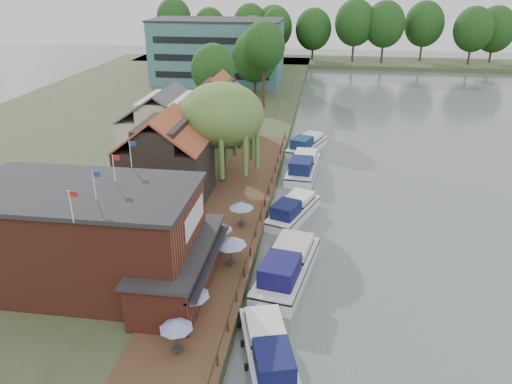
{
  "coord_description": "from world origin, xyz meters",
  "views": [
    {
      "loc": [
        -0.09,
        -29.1,
        21.22
      ],
      "look_at": [
        -6.0,
        12.0,
        3.0
      ],
      "focal_mm": 35.0,
      "sensor_mm": 36.0,
      "label": 1
    }
  ],
  "objects_px": {
    "cottage_a": "(165,157)",
    "umbrella_4": "(241,215)",
    "cottage_c": "(218,108)",
    "umbrella_3": "(220,237)",
    "umbrella_0": "(177,337)",
    "hotel_block": "(218,51)",
    "cruiser_1": "(287,263)",
    "pub": "(113,239)",
    "umbrella_1": "(192,305)",
    "umbrella_2": "(231,252)",
    "cruiser_3": "(303,164)",
    "willow": "(222,134)",
    "cottage_b": "(167,126)",
    "cruiser_4": "(307,143)",
    "cruiser_0": "(269,347)",
    "cruiser_2": "(293,207)"
  },
  "relations": [
    {
      "from": "cottage_a",
      "to": "umbrella_4",
      "type": "relative_size",
      "value": 3.62
    },
    {
      "from": "cottage_c",
      "to": "umbrella_3",
      "type": "relative_size",
      "value": 3.58
    },
    {
      "from": "umbrella_0",
      "to": "umbrella_4",
      "type": "bearing_deg",
      "value": 86.56
    },
    {
      "from": "hotel_block",
      "to": "cruiser_1",
      "type": "height_order",
      "value": "hotel_block"
    },
    {
      "from": "pub",
      "to": "umbrella_1",
      "type": "relative_size",
      "value": 8.42
    },
    {
      "from": "umbrella_2",
      "to": "umbrella_4",
      "type": "relative_size",
      "value": 1.03
    },
    {
      "from": "hotel_block",
      "to": "cruiser_3",
      "type": "height_order",
      "value": "hotel_block"
    },
    {
      "from": "umbrella_0",
      "to": "umbrella_3",
      "type": "relative_size",
      "value": 1.0
    },
    {
      "from": "hotel_block",
      "to": "umbrella_3",
      "type": "xyz_separation_m",
      "value": [
        14.24,
        -65.44,
        -4.86
      ]
    },
    {
      "from": "umbrella_2",
      "to": "umbrella_1",
      "type": "bearing_deg",
      "value": -100.05
    },
    {
      "from": "cottage_c",
      "to": "willow",
      "type": "relative_size",
      "value": 0.82
    },
    {
      "from": "willow",
      "to": "umbrella_1",
      "type": "xyz_separation_m",
      "value": [
        2.82,
        -23.27,
        -3.93
      ]
    },
    {
      "from": "cottage_b",
      "to": "cruiser_3",
      "type": "distance_m",
      "value": 16.16
    },
    {
      "from": "cruiser_1",
      "to": "cottage_a",
      "type": "bearing_deg",
      "value": 148.65
    },
    {
      "from": "cottage_a",
      "to": "cruiser_4",
      "type": "xyz_separation_m",
      "value": [
        12.68,
        18.9,
        -4.12
      ]
    },
    {
      "from": "umbrella_3",
      "to": "willow",
      "type": "bearing_deg",
      "value": 100.74
    },
    {
      "from": "cruiser_3",
      "to": "cruiser_4",
      "type": "height_order",
      "value": "cruiser_3"
    },
    {
      "from": "hotel_block",
      "to": "cottage_b",
      "type": "xyz_separation_m",
      "value": [
        4.0,
        -46.0,
        -1.9
      ]
    },
    {
      "from": "umbrella_2",
      "to": "cruiser_0",
      "type": "bearing_deg",
      "value": -65.28
    },
    {
      "from": "umbrella_0",
      "to": "cruiser_4",
      "type": "relative_size",
      "value": 0.25
    },
    {
      "from": "umbrella_4",
      "to": "umbrella_2",
      "type": "bearing_deg",
      "value": -87.55
    },
    {
      "from": "pub",
      "to": "umbrella_0",
      "type": "bearing_deg",
      "value": -45.57
    },
    {
      "from": "cottage_a",
      "to": "cruiser_0",
      "type": "xyz_separation_m",
      "value": [
        12.36,
        -20.09,
        -4.12
      ]
    },
    {
      "from": "umbrella_1",
      "to": "cruiser_2",
      "type": "xyz_separation_m",
      "value": [
        5.04,
        17.53,
        -1.2
      ]
    },
    {
      "from": "umbrella_0",
      "to": "umbrella_4",
      "type": "relative_size",
      "value": 1.0
    },
    {
      "from": "cruiser_2",
      "to": "willow",
      "type": "bearing_deg",
      "value": 163.07
    },
    {
      "from": "pub",
      "to": "cruiser_4",
      "type": "distance_m",
      "value": 36.03
    },
    {
      "from": "cottage_a",
      "to": "cruiser_0",
      "type": "height_order",
      "value": "cottage_a"
    },
    {
      "from": "hotel_block",
      "to": "umbrella_4",
      "type": "bearing_deg",
      "value": -76.07
    },
    {
      "from": "pub",
      "to": "umbrella_0",
      "type": "height_order",
      "value": "pub"
    },
    {
      "from": "cruiser_2",
      "to": "cruiser_0",
      "type": "bearing_deg",
      "value": -70.74
    },
    {
      "from": "umbrella_3",
      "to": "cruiser_4",
      "type": "distance_m",
      "value": 28.88
    },
    {
      "from": "cottage_b",
      "to": "umbrella_0",
      "type": "relative_size",
      "value": 4.04
    },
    {
      "from": "umbrella_0",
      "to": "umbrella_2",
      "type": "bearing_deg",
      "value": 82.74
    },
    {
      "from": "cottage_c",
      "to": "cruiser_3",
      "type": "height_order",
      "value": "cottage_c"
    },
    {
      "from": "pub",
      "to": "cruiser_0",
      "type": "distance_m",
      "value": 12.93
    },
    {
      "from": "umbrella_2",
      "to": "cruiser_3",
      "type": "xyz_separation_m",
      "value": [
        4.17,
        22.2,
        -1.02
      ]
    },
    {
      "from": "umbrella_0",
      "to": "cruiser_3",
      "type": "xyz_separation_m",
      "value": [
        5.4,
        31.9,
        -1.02
      ]
    },
    {
      "from": "cottage_b",
      "to": "umbrella_2",
      "type": "distance_m",
      "value": 24.71
    },
    {
      "from": "cottage_c",
      "to": "umbrella_0",
      "type": "xyz_separation_m",
      "value": [
        6.25,
        -40.38,
        -2.96
      ]
    },
    {
      "from": "cottage_c",
      "to": "cruiser_1",
      "type": "relative_size",
      "value": 0.78
    },
    {
      "from": "pub",
      "to": "cruiser_4",
      "type": "xyz_separation_m",
      "value": [
        11.68,
        33.9,
        -3.52
      ]
    },
    {
      "from": "cottage_c",
      "to": "cottage_a",
      "type": "bearing_deg",
      "value": -93.01
    },
    {
      "from": "cruiser_3",
      "to": "umbrella_3",
      "type": "bearing_deg",
      "value": -100.47
    },
    {
      "from": "cruiser_0",
      "to": "cruiser_1",
      "type": "relative_size",
      "value": 0.86
    },
    {
      "from": "umbrella_2",
      "to": "cruiser_4",
      "type": "xyz_separation_m",
      "value": [
        4.19,
        30.58,
        -1.15
      ]
    },
    {
      "from": "hotel_block",
      "to": "cottage_a",
      "type": "xyz_separation_m",
      "value": [
        7.0,
        -56.0,
        -1.9
      ]
    },
    {
      "from": "cottage_a",
      "to": "cottage_b",
      "type": "bearing_deg",
      "value": 106.7
    },
    {
      "from": "umbrella_0",
      "to": "hotel_block",
      "type": "bearing_deg",
      "value": 100.44
    },
    {
      "from": "cruiser_0",
      "to": "willow",
      "type": "bearing_deg",
      "value": 91.33
    }
  ]
}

